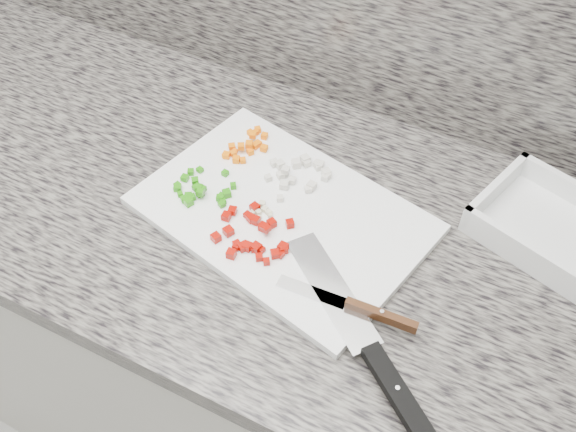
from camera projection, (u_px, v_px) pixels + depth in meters
cabinet at (238, 336)px, 1.40m from camera, size 3.92×0.62×0.86m
countertop at (222, 198)px, 1.06m from camera, size 3.96×0.64×0.04m
cutting_board at (282, 214)px, 1.00m from camera, size 0.49×0.38×0.01m
carrot_pile at (246, 146)px, 1.08m from camera, size 0.06×0.10×0.02m
onion_pile at (301, 171)px, 1.05m from camera, size 0.11×0.11×0.02m
green_pepper_pile at (200, 190)px, 1.02m from camera, size 0.10×0.10×0.02m
red_pepper_pile at (254, 236)px, 0.96m from camera, size 0.12×0.11×0.02m
garlic_pile at (262, 210)px, 0.99m from camera, size 0.04×0.03×0.01m
chef_knife at (372, 354)px, 0.83m from camera, size 0.29×0.24×0.02m
paring_knife at (363, 309)px, 0.87m from camera, size 0.20×0.03×0.02m
tray at (558, 233)px, 0.97m from camera, size 0.28×0.23×0.05m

